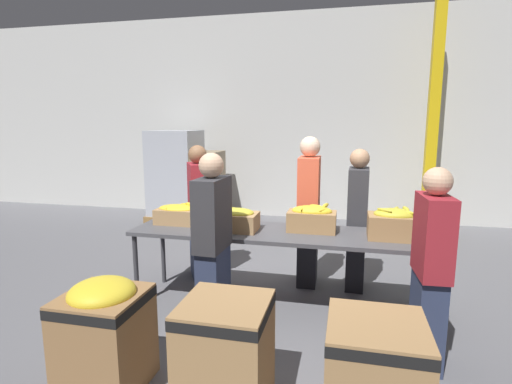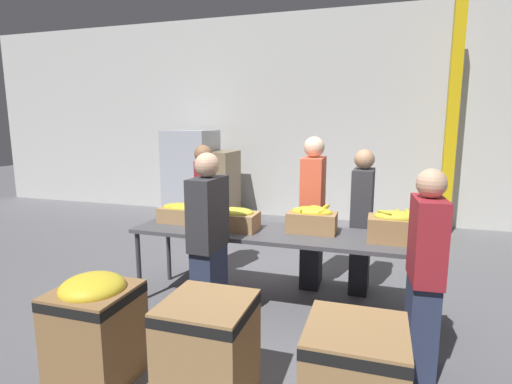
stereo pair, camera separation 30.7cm
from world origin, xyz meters
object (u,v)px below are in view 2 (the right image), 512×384
volunteer_1 (313,213)px  sorting_table (275,237)px  volunteer_2 (209,244)px  banana_box_1 (237,219)px  donation_bin_1 (208,349)px  banana_box_2 (312,219)px  pallet_stack_0 (214,187)px  support_pillar (452,117)px  donation_bin_2 (354,378)px  donation_bin_0 (95,325)px  banana_box_3 (394,226)px  volunteer_0 (204,212)px  pallet_stack_1 (192,175)px  volunteer_4 (362,222)px  volunteer_3 (424,276)px  banana_box_0 (181,212)px

volunteer_1 → sorting_table: bearing=-22.9°
sorting_table → volunteer_2: 0.77m
banana_box_1 → sorting_table: bearing=7.3°
volunteer_1 → donation_bin_1: (-0.32, -2.26, -0.47)m
banana_box_1 → banana_box_2: banana_box_2 is taller
sorting_table → pallet_stack_0: 3.93m
banana_box_2 → support_pillar: (1.71, 3.34, 1.05)m
sorting_table → pallet_stack_0: (-2.11, 3.31, -0.09)m
donation_bin_2 → pallet_stack_0: size_ratio=0.53×
donation_bin_0 → banana_box_1: bearing=69.6°
banana_box_2 → banana_box_3: bearing=-6.5°
volunteer_0 → donation_bin_2: size_ratio=2.28×
volunteer_0 → donation_bin_0: (0.11, -2.19, -0.38)m
support_pillar → pallet_stack_1: bearing=-178.7°
donation_bin_0 → volunteer_4: bearing=51.5°
volunteer_4 → volunteer_2: bearing=-42.7°
donation_bin_0 → sorting_table: bearing=58.7°
sorting_table → donation_bin_1: size_ratio=3.93×
volunteer_3 → support_pillar: bearing=-13.5°
sorting_table → volunteer_2: size_ratio=1.79×
volunteer_4 → pallet_stack_1: pallet_stack_1 is taller
volunteer_4 → support_pillar: bearing=158.0°
banana_box_2 → pallet_stack_0: (-2.47, 3.22, -0.27)m
banana_box_3 → volunteer_1: 1.11m
banana_box_1 → volunteer_4: (1.22, 0.72, -0.12)m
volunteer_0 → volunteer_3: size_ratio=1.04×
banana_box_0 → donation_bin_0: (0.15, -1.66, -0.48)m
donation_bin_0 → pallet_stack_0: size_ratio=0.60×
banana_box_2 → banana_box_0: bearing=-179.7°
banana_box_1 → pallet_stack_1: (-2.20, 3.38, -0.06)m
banana_box_1 → volunteer_2: 0.58m
banana_box_0 → donation_bin_1: size_ratio=0.62×
volunteer_0 → pallet_stack_0: (-1.04, 2.70, -0.15)m
pallet_stack_0 → pallet_stack_1: pallet_stack_1 is taller
volunteer_3 → volunteer_4: bearing=16.1°
banana_box_1 → volunteer_0: 0.95m
pallet_stack_0 → donation_bin_2: bearing=-58.3°
banana_box_1 → volunteer_1: (0.66, 0.73, -0.05)m
sorting_table → volunteer_4: volunteer_4 is taller
banana_box_3 → pallet_stack_1: pallet_stack_1 is taller
volunteer_1 → donation_bin_0: bearing=-29.7°
donation_bin_1 → pallet_stack_0: pallet_stack_0 is taller
donation_bin_2 → pallet_stack_1: bearing=125.5°
banana_box_1 → banana_box_2: size_ratio=0.84×
banana_box_1 → pallet_stack_1: bearing=123.1°
banana_box_2 → volunteer_0: (-1.43, 0.52, -0.13)m
banana_box_1 → pallet_stack_0: (-1.72, 3.36, -0.26)m
banana_box_2 → pallet_stack_1: pallet_stack_1 is taller
banana_box_3 → volunteer_0: size_ratio=0.29×
banana_box_0 → donation_bin_0: 1.74m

